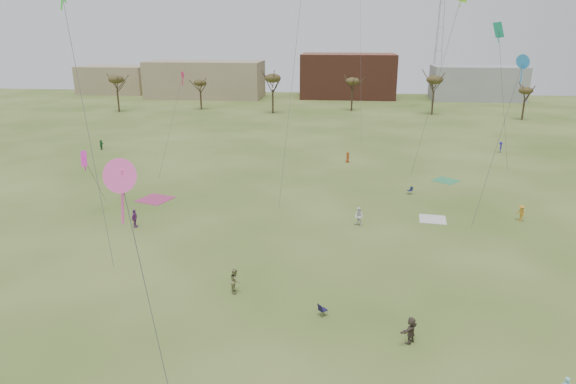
# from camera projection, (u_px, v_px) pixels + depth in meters

# --- Properties ---
(ground) EXTENTS (260.00, 260.00, 0.00)m
(ground) POSITION_uv_depth(u_px,v_px,m) (267.00, 333.00, 31.76)
(ground) COLOR #385119
(ground) RESTS_ON ground
(spectator_fore_b) EXTENTS (0.79, 0.96, 1.80)m
(spectator_fore_b) POSITION_uv_depth(u_px,v_px,m) (235.00, 281.00, 36.52)
(spectator_fore_b) COLOR #878756
(spectator_fore_b) RESTS_ON ground
(spectator_fore_c) EXTENTS (1.42, 1.56, 1.73)m
(spectator_fore_c) POSITION_uv_depth(u_px,v_px,m) (411.00, 330.00, 30.53)
(spectator_fore_c) COLOR #4E4037
(spectator_fore_c) RESTS_ON ground
(flyer_mid_b) EXTENTS (1.03, 1.22, 1.64)m
(flyer_mid_b) POSITION_uv_depth(u_px,v_px,m) (521.00, 213.00, 50.32)
(flyer_mid_b) COLOR orange
(flyer_mid_b) RESTS_ON ground
(spectator_mid_d) EXTENTS (0.49, 1.08, 1.81)m
(spectator_mid_d) POSITION_uv_depth(u_px,v_px,m) (135.00, 218.00, 48.63)
(spectator_mid_d) COLOR #863C91
(spectator_mid_d) RESTS_ON ground
(spectator_mid_e) EXTENTS (1.14, 1.13, 1.86)m
(spectator_mid_e) POSITION_uv_depth(u_px,v_px,m) (359.00, 217.00, 48.98)
(spectator_mid_e) COLOR white
(spectator_mid_e) RESTS_ON ground
(flyer_far_a) EXTENTS (0.63, 1.46, 1.53)m
(flyer_far_a) POSITION_uv_depth(u_px,v_px,m) (101.00, 145.00, 80.68)
(flyer_far_a) COLOR #206232
(flyer_far_a) RESTS_ON ground
(flyer_far_b) EXTENTS (0.76, 0.89, 1.55)m
(flyer_far_b) POSITION_uv_depth(u_px,v_px,m) (348.00, 157.00, 72.76)
(flyer_far_b) COLOR #AB481D
(flyer_far_b) RESTS_ON ground
(flyer_far_c) EXTENTS (0.88, 1.20, 1.67)m
(flyer_far_c) POSITION_uv_depth(u_px,v_px,m) (500.00, 147.00, 78.69)
(flyer_far_c) COLOR #251F92
(flyer_far_c) RESTS_ON ground
(blanket_cream) EXTENTS (2.88, 2.88, 0.03)m
(blanket_cream) POSITION_uv_depth(u_px,v_px,m) (433.00, 219.00, 50.91)
(blanket_cream) COLOR silver
(blanket_cream) RESTS_ON ground
(blanket_plum) EXTENTS (4.25, 4.25, 0.03)m
(blanket_plum) POSITION_uv_depth(u_px,v_px,m) (155.00, 199.00, 56.94)
(blanket_plum) COLOR #AD3568
(blanket_plum) RESTS_ON ground
(blanket_olive) EXTENTS (3.87, 3.87, 0.03)m
(blanket_olive) POSITION_uv_depth(u_px,v_px,m) (446.00, 181.00, 64.03)
(blanket_olive) COLOR #359359
(blanket_olive) RESTS_ON ground
(camp_chair_center) EXTENTS (0.74, 0.73, 0.87)m
(camp_chair_center) POSITION_uv_depth(u_px,v_px,m) (323.00, 312.00, 33.65)
(camp_chair_center) COLOR #161334
(camp_chair_center) RESTS_ON ground
(camp_chair_right) EXTENTS (0.70, 0.68, 0.87)m
(camp_chair_right) POSITION_uv_depth(u_px,v_px,m) (410.00, 192.00, 58.75)
(camp_chair_right) COLOR #161A3C
(camp_chair_right) RESTS_ON ground
(kites_aloft) EXTENTS (58.82, 66.05, 27.04)m
(kites_aloft) POSITION_uv_depth(u_px,v_px,m) (320.00, 0.00, 50.00)
(kites_aloft) COLOR red
(kites_aloft) RESTS_ON ground
(tree_line) EXTENTS (117.44, 49.32, 8.91)m
(tree_line) POSITION_uv_depth(u_px,v_px,m) (310.00, 86.00, 104.82)
(tree_line) COLOR #3A2B1E
(tree_line) RESTS_ON ground
(building_tan) EXTENTS (32.00, 14.00, 10.00)m
(building_tan) POSITION_uv_depth(u_px,v_px,m) (205.00, 79.00, 142.83)
(building_tan) COLOR #937F60
(building_tan) RESTS_ON ground
(building_brick) EXTENTS (26.00, 16.00, 12.00)m
(building_brick) POSITION_uv_depth(u_px,v_px,m) (348.00, 76.00, 143.02)
(building_brick) COLOR brown
(building_brick) RESTS_ON ground
(building_grey) EXTENTS (24.00, 12.00, 9.00)m
(building_grey) POSITION_uv_depth(u_px,v_px,m) (477.00, 83.00, 137.87)
(building_grey) COLOR gray
(building_grey) RESTS_ON ground
(building_tan_west) EXTENTS (20.00, 12.00, 8.00)m
(building_tan_west) POSITION_uv_depth(u_px,v_px,m) (115.00, 80.00, 152.94)
(building_tan_west) COLOR #937F60
(building_tan_west) RESTS_ON ground
(radio_tower) EXTENTS (1.51, 1.72, 41.00)m
(radio_tower) POSITION_uv_depth(u_px,v_px,m) (440.00, 27.00, 141.09)
(radio_tower) COLOR #9EA3A8
(radio_tower) RESTS_ON ground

